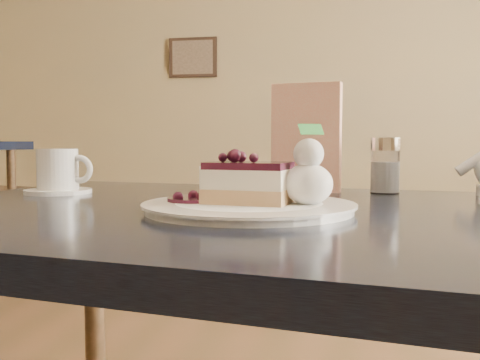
% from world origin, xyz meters
% --- Properties ---
extents(main_table, '(1.28, 0.96, 0.73)m').
position_xyz_m(main_table, '(-0.15, 0.40, 0.65)').
color(main_table, black).
rests_on(main_table, ground).
extents(dessert_plate, '(0.29, 0.29, 0.01)m').
position_xyz_m(dessert_plate, '(-0.16, 0.35, 0.74)').
color(dessert_plate, white).
rests_on(dessert_plate, main_table).
extents(cheesecake_slice, '(0.13, 0.10, 0.06)m').
position_xyz_m(cheesecake_slice, '(-0.16, 0.35, 0.77)').
color(cheesecake_slice, tan).
rests_on(cheesecake_slice, dessert_plate).
extents(whipped_cream, '(0.07, 0.07, 0.06)m').
position_xyz_m(whipped_cream, '(-0.07, 0.35, 0.77)').
color(whipped_cream, white).
rests_on(whipped_cream, dessert_plate).
extents(berry_sauce, '(0.08, 0.08, 0.01)m').
position_xyz_m(berry_sauce, '(-0.24, 0.36, 0.75)').
color(berry_sauce, '#400F28').
rests_on(berry_sauce, dessert_plate).
extents(coffee_set, '(0.14, 0.13, 0.09)m').
position_xyz_m(coffee_set, '(-0.56, 0.56, 0.77)').
color(coffee_set, white).
rests_on(coffee_set, main_table).
extents(menu_card, '(0.14, 0.05, 0.21)m').
position_xyz_m(menu_card, '(-0.10, 0.68, 0.84)').
color(menu_card, white).
rests_on(menu_card, main_table).
extents(sugar_shaker, '(0.06, 0.06, 0.11)m').
position_xyz_m(sugar_shaker, '(0.06, 0.67, 0.79)').
color(sugar_shaker, white).
rests_on(sugar_shaker, main_table).
extents(napkin_stack, '(0.13, 0.13, 0.05)m').
position_xyz_m(napkin_stack, '(-0.25, 0.73, 0.76)').
color(napkin_stack, white).
rests_on(napkin_stack, main_table).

